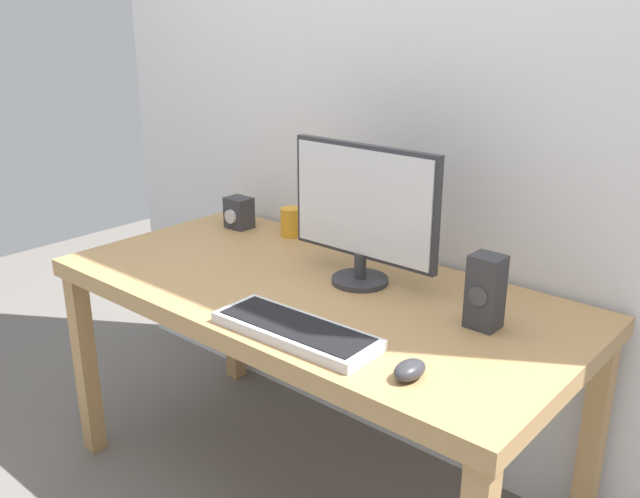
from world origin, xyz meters
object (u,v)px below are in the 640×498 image
(desk, at_px, (313,307))
(monitor, at_px, (363,210))
(keyboard_primary, at_px, (296,330))
(audio_controller, at_px, (239,213))
(speaker_right, at_px, (485,292))
(coffee_mug, at_px, (291,222))
(mouse, at_px, (410,370))

(desk, xyz_separation_m, monitor, (0.09, 0.12, 0.29))
(keyboard_primary, distance_m, audio_controller, 0.93)
(desk, bearing_deg, audio_controller, 157.05)
(speaker_right, bearing_deg, coffee_mug, 165.72)
(mouse, bearing_deg, coffee_mug, 149.54)
(desk, xyz_separation_m, speaker_right, (0.51, 0.07, 0.17))
(desk, bearing_deg, keyboard_primary, -56.08)
(speaker_right, bearing_deg, mouse, -89.34)
(monitor, bearing_deg, audio_controller, 168.99)
(desk, relative_size, speaker_right, 8.19)
(desk, xyz_separation_m, keyboard_primary, (0.19, -0.28, 0.09))
(keyboard_primary, bearing_deg, audio_controller, 145.78)
(keyboard_primary, relative_size, speaker_right, 2.31)
(keyboard_primary, bearing_deg, coffee_mug, 133.99)
(monitor, xyz_separation_m, keyboard_primary, (0.09, -0.39, -0.21))
(coffee_mug, bearing_deg, desk, -38.99)
(monitor, xyz_separation_m, mouse, (0.43, -0.38, -0.20))
(desk, relative_size, mouse, 17.53)
(keyboard_primary, height_order, speaker_right, speaker_right)
(keyboard_primary, bearing_deg, desk, 123.92)
(audio_controller, bearing_deg, mouse, -25.01)
(monitor, height_order, coffee_mug, monitor)
(monitor, bearing_deg, coffee_mug, 158.30)
(keyboard_primary, xyz_separation_m, mouse, (0.33, 0.01, 0.01))
(mouse, distance_m, audio_controller, 1.22)
(monitor, distance_m, mouse, 0.61)
(speaker_right, relative_size, coffee_mug, 1.87)
(keyboard_primary, xyz_separation_m, audio_controller, (-0.77, 0.52, 0.04))
(keyboard_primary, height_order, audio_controller, audio_controller)
(desk, distance_m, keyboard_primary, 0.34)
(desk, xyz_separation_m, audio_controller, (-0.59, 0.25, 0.13))
(mouse, xyz_separation_m, coffee_mug, (-0.89, 0.57, 0.03))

